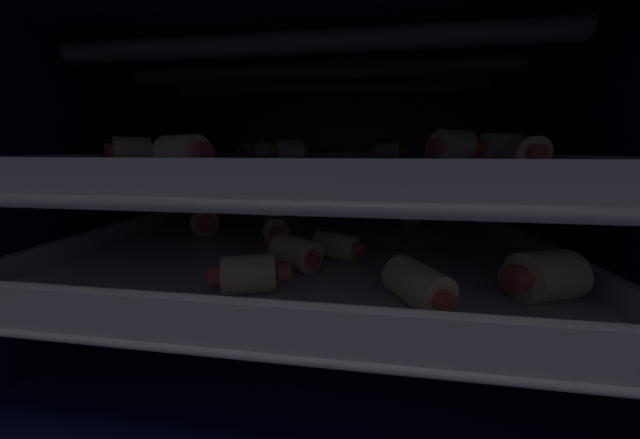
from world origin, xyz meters
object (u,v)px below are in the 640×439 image
at_px(pig_in_blanket_lower_6, 545,276).
at_px(pig_in_blanket_upper_11, 473,150).
at_px(pig_in_blanket_lower_4, 293,253).
at_px(pig_in_blanket_lower_7, 304,206).
at_px(pig_in_blanket_lower_2, 282,202).
at_px(pig_in_blanket_upper_10, 526,152).
at_px(pig_in_blanket_lower_0, 276,227).
at_px(pig_in_blanket_lower_9, 206,220).
at_px(pig_in_blanket_upper_2, 181,151).
at_px(pig_in_blanket_lower_10, 336,246).
at_px(heating_element, 315,71).
at_px(pig_in_blanket_upper_5, 452,147).
at_px(pig_in_blanket_upper_9, 200,151).
at_px(pig_in_blanket_lower_8, 418,285).
at_px(pig_in_blanket_upper_4, 249,151).
at_px(oven_rack_lower, 315,243).
at_px(pig_in_blanket_upper_8, 183,152).
at_px(pig_in_blanket_lower_3, 249,274).
at_px(pig_in_blanket_upper_3, 290,150).
at_px(oven_rack_upper, 315,174).
at_px(baking_tray_upper, 315,166).
at_px(pig_in_blanket_upper_7, 390,151).
at_px(pig_in_blanket_upper_6, 269,150).
at_px(pig_in_blanket_lower_1, 409,212).
at_px(baking_tray_lower, 315,235).
at_px(pig_in_blanket_upper_0, 134,151).
at_px(pig_in_blanket_lower_5, 344,206).

height_order(pig_in_blanket_lower_6, pig_in_blanket_upper_11, pig_in_blanket_upper_11).
bearing_deg(pig_in_blanket_lower_4, pig_in_blanket_lower_7, 98.17).
relative_size(pig_in_blanket_lower_2, pig_in_blanket_upper_10, 1.14).
distance_m(pig_in_blanket_lower_0, pig_in_blanket_lower_6, 0.24).
height_order(pig_in_blanket_lower_9, pig_in_blanket_upper_2, pig_in_blanket_upper_2).
bearing_deg(pig_in_blanket_lower_10, heating_element, 111.06).
bearing_deg(pig_in_blanket_lower_4, pig_in_blanket_upper_5, 29.87).
bearing_deg(pig_in_blanket_upper_9, pig_in_blanket_lower_0, -36.84).
xyz_separation_m(pig_in_blanket_lower_8, pig_in_blanket_upper_10, (0.09, 0.08, 0.08)).
height_order(pig_in_blanket_lower_0, pig_in_blanket_lower_9, pig_in_blanket_lower_9).
bearing_deg(pig_in_blanket_upper_4, pig_in_blanket_lower_9, -88.99).
bearing_deg(oven_rack_lower, pig_in_blanket_lower_8, -60.40).
bearing_deg(heating_element, pig_in_blanket_upper_8, -126.23).
distance_m(pig_in_blanket_lower_3, pig_in_blanket_lower_4, 0.05).
relative_size(pig_in_blanket_lower_3, pig_in_blanket_upper_4, 1.13).
bearing_deg(pig_in_blanket_upper_3, pig_in_blanket_upper_10, -31.75).
relative_size(oven_rack_upper, pig_in_blanket_upper_2, 9.22).
xyz_separation_m(heating_element, pig_in_blanket_upper_10, (0.18, -0.08, -0.09)).
height_order(baking_tray_upper, pig_in_blanket_upper_11, pig_in_blanket_upper_11).
height_order(pig_in_blanket_lower_8, pig_in_blanket_upper_7, pig_in_blanket_upper_7).
relative_size(pig_in_blanket_lower_7, pig_in_blanket_upper_6, 0.94).
relative_size(pig_in_blanket_lower_7, pig_in_blanket_upper_10, 1.16).
relative_size(pig_in_blanket_lower_6, pig_in_blanket_lower_8, 1.12).
distance_m(baking_tray_upper, pig_in_blanket_upper_10, 0.20).
xyz_separation_m(pig_in_blanket_lower_1, pig_in_blanket_upper_10, (0.06, -0.15, 0.08)).
xyz_separation_m(pig_in_blanket_upper_7, pig_in_blanket_upper_9, (-0.28, -0.05, -0.00)).
bearing_deg(heating_element, oven_rack_upper, 90.00).
relative_size(pig_in_blanket_lower_4, pig_in_blanket_lower_10, 0.90).
bearing_deg(pig_in_blanket_upper_8, oven_rack_lower, 53.77).
xyz_separation_m(pig_in_blanket_upper_4, pig_in_blanket_upper_5, (0.28, -0.18, 0.00)).
height_order(baking_tray_lower, pig_in_blanket_upper_8, pig_in_blanket_upper_8).
height_order(oven_rack_lower, oven_rack_upper, oven_rack_upper).
bearing_deg(pig_in_blanket_upper_10, oven_rack_lower, 155.56).
bearing_deg(pig_in_blanket_upper_0, pig_in_blanket_upper_8, -30.67).
bearing_deg(baking_tray_upper, pig_in_blanket_lower_7, 108.18).
xyz_separation_m(pig_in_blanket_lower_3, pig_in_blanket_upper_10, (0.20, 0.08, 0.08)).
distance_m(pig_in_blanket_upper_6, pig_in_blanket_upper_11, 0.28).
relative_size(pig_in_blanket_lower_1, pig_in_blanket_upper_4, 1.05).
relative_size(heating_element, pig_in_blanket_upper_3, 8.01).
bearing_deg(pig_in_blanket_upper_8, pig_in_blanket_lower_4, 6.00).
xyz_separation_m(pig_in_blanket_lower_6, pig_in_blanket_upper_11, (0.00, 0.17, 0.08)).
bearing_deg(pig_in_blanket_upper_4, pig_in_blanket_lower_4, -62.85).
height_order(pig_in_blanket_lower_7, pig_in_blanket_upper_9, pig_in_blanket_upper_9).
bearing_deg(pig_in_blanket_lower_2, pig_in_blanket_upper_2, -128.32).
relative_size(pig_in_blanket_lower_5, pig_in_blanket_upper_2, 0.96).
xyz_separation_m(pig_in_blanket_lower_2, pig_in_blanket_upper_4, (-0.06, 0.03, 0.08)).
bearing_deg(pig_in_blanket_upper_9, pig_in_blanket_upper_6, 15.80).
distance_m(pig_in_blanket_lower_2, pig_in_blanket_upper_5, 0.27).
height_order(heating_element, pig_in_blanket_lower_4, heating_element).
height_order(pig_in_blanket_lower_4, pig_in_blanket_upper_7, pig_in_blanket_upper_7).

